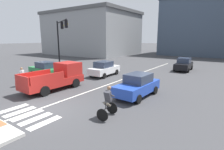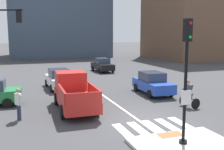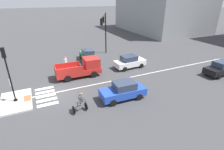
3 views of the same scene
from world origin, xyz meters
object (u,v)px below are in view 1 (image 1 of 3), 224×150
at_px(car_green_cross_left, 45,69).
at_px(pedestrian_at_curb_left, 22,75).
at_px(pickup_truck_red_westbound_near, 58,77).
at_px(traffic_light_mast, 61,36).
at_px(car_blue_eastbound_mid, 137,85).
at_px(car_white_westbound_far, 104,69).
at_px(cyclist, 108,101).
at_px(car_black_eastbound_distant, 184,64).

xyz_separation_m(car_green_cross_left, pedestrian_at_curb_left, (1.85, -3.58, 0.17)).
height_order(pickup_truck_red_westbound_near, pedestrian_at_curb_left, pickup_truck_red_westbound_near).
xyz_separation_m(traffic_light_mast, car_green_cross_left, (0.86, -3.02, -3.60)).
xyz_separation_m(car_green_cross_left, pickup_truck_red_westbound_near, (4.98, -2.27, 0.17)).
relative_size(traffic_light_mast, car_blue_eastbound_mid, 1.51).
relative_size(car_white_westbound_far, car_blue_eastbound_mid, 1.00).
bearing_deg(traffic_light_mast, pickup_truck_red_westbound_near, -42.18).
relative_size(traffic_light_mast, pedestrian_at_curb_left, 3.77).
xyz_separation_m(car_white_westbound_far, pedestrian_at_curb_left, (-3.15, -7.64, 0.17)).
height_order(car_white_westbound_far, pickup_truck_red_westbound_near, pickup_truck_red_westbound_near).
bearing_deg(car_blue_eastbound_mid, cyclist, -85.37).
bearing_deg(cyclist, traffic_light_mast, 149.51).
relative_size(traffic_light_mast, car_black_eastbound_distant, 1.51).
distance_m(traffic_light_mast, pedestrian_at_curb_left, 7.93).
distance_m(traffic_light_mast, cyclist, 14.97).
distance_m(traffic_light_mast, car_black_eastbound_distant, 16.10).
bearing_deg(car_blue_eastbound_mid, car_white_westbound_far, 145.53).
xyz_separation_m(traffic_light_mast, car_black_eastbound_distant, (12.33, 9.71, -3.60)).
height_order(traffic_light_mast, car_blue_eastbound_mid, traffic_light_mast).
bearing_deg(car_green_cross_left, traffic_light_mast, 105.94).
bearing_deg(car_black_eastbound_distant, traffic_light_mast, -141.80).
xyz_separation_m(car_blue_eastbound_mid, pickup_truck_red_westbound_near, (-6.37, -1.97, 0.17)).
bearing_deg(car_green_cross_left, pedestrian_at_curb_left, -62.71).
distance_m(car_blue_eastbound_mid, cyclist, 4.07).
bearing_deg(car_green_cross_left, car_blue_eastbound_mid, -1.53).
bearing_deg(car_green_cross_left, cyclist, -20.47).
height_order(car_green_cross_left, pickup_truck_red_westbound_near, pickup_truck_red_westbound_near).
distance_m(car_green_cross_left, car_black_eastbound_distant, 17.14).
bearing_deg(car_green_cross_left, pickup_truck_red_westbound_near, -24.50).
bearing_deg(traffic_light_mast, cyclist, -30.49).
xyz_separation_m(traffic_light_mast, car_blue_eastbound_mid, (12.21, -3.33, -3.60)).
bearing_deg(car_white_westbound_far, pickup_truck_red_westbound_near, -90.16).
height_order(car_black_eastbound_distant, cyclist, cyclist).
distance_m(traffic_light_mast, car_white_westbound_far, 6.96).
bearing_deg(traffic_light_mast, pedestrian_at_curb_left, -67.68).
height_order(pickup_truck_red_westbound_near, cyclist, pickup_truck_red_westbound_near).
xyz_separation_m(traffic_light_mast, cyclist, (12.54, -7.38, -3.54)).
bearing_deg(pickup_truck_red_westbound_near, cyclist, -17.32).
bearing_deg(pickup_truck_red_westbound_near, car_black_eastbound_distant, 66.60).
distance_m(car_white_westbound_far, pedestrian_at_curb_left, 8.27).
bearing_deg(car_green_cross_left, car_white_westbound_far, 39.07).
xyz_separation_m(car_white_westbound_far, cyclist, (6.68, -8.41, 0.06)).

